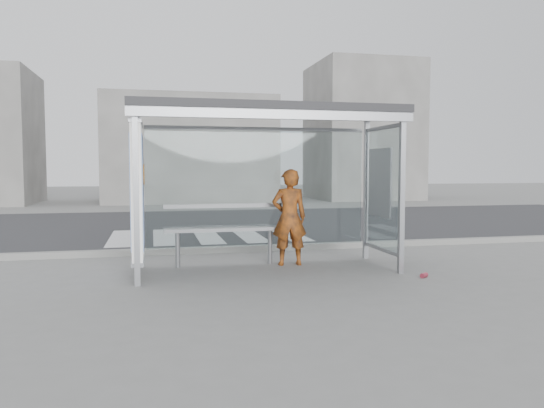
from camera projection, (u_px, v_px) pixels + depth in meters
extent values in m
plane|color=slate|center=(266.00, 270.00, 8.55)|extent=(80.00, 80.00, 0.00)
cube|color=#2E2E31|center=(216.00, 224.00, 15.36)|extent=(30.00, 10.00, 0.01)
cube|color=gray|center=(246.00, 249.00, 10.44)|extent=(30.00, 0.18, 0.12)
cube|color=silver|center=(122.00, 238.00, 12.38)|extent=(0.55, 3.00, 0.00)
cube|color=silver|center=(165.00, 237.00, 12.60)|extent=(0.55, 3.00, 0.00)
cube|color=silver|center=(207.00, 236.00, 12.82)|extent=(0.55, 3.00, 0.00)
cube|color=silver|center=(248.00, 235.00, 13.04)|extent=(0.55, 3.00, 0.00)
cube|color=silver|center=(287.00, 234.00, 13.26)|extent=(0.55, 3.00, 0.00)
cube|color=gray|center=(136.00, 197.00, 7.34)|extent=(0.08, 0.08, 2.50)
cube|color=gray|center=(402.00, 194.00, 8.22)|extent=(0.08, 0.08, 2.50)
cube|color=gray|center=(139.00, 192.00, 8.70)|extent=(0.08, 0.08, 2.50)
cube|color=gray|center=(366.00, 190.00, 9.58)|extent=(0.08, 0.08, 2.50)
cube|color=#2D2D30|center=(266.00, 110.00, 8.37)|extent=(4.25, 1.65, 0.12)
cube|color=gray|center=(277.00, 113.00, 7.64)|extent=(4.25, 0.06, 0.18)
cube|color=white|center=(258.00, 188.00, 9.14)|extent=(3.80, 0.02, 2.00)
cube|color=white|center=(137.00, 191.00, 8.02)|extent=(0.15, 1.25, 2.00)
cube|color=blue|center=(143.00, 191.00, 8.04)|extent=(0.01, 1.10, 1.70)
cylinder|color=orange|center=(144.00, 175.00, 8.26)|extent=(0.02, 0.32, 0.32)
cube|color=white|center=(383.00, 189.00, 8.90)|extent=(0.03, 1.25, 2.00)
cube|color=beige|center=(380.00, 183.00, 8.93)|extent=(0.03, 0.86, 1.16)
cube|color=slate|center=(189.00, 150.00, 25.89)|extent=(8.00, 5.00, 5.00)
cube|color=slate|center=(362.00, 132.00, 27.80)|extent=(5.00, 5.00, 7.00)
imported|color=orange|center=(289.00, 217.00, 8.97)|extent=(0.62, 0.43, 1.63)
cube|color=slate|center=(225.00, 229.00, 8.93)|extent=(2.02, 0.25, 0.06)
cylinder|color=slate|center=(178.00, 250.00, 8.78)|extent=(0.08, 0.08, 0.59)
cylinder|color=slate|center=(270.00, 247.00, 9.12)|extent=(0.08, 0.08, 0.59)
cube|color=slate|center=(224.00, 206.00, 8.99)|extent=(2.02, 0.04, 0.07)
cylinder|color=#D13D55|center=(424.00, 275.00, 7.98)|extent=(0.15, 0.14, 0.07)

